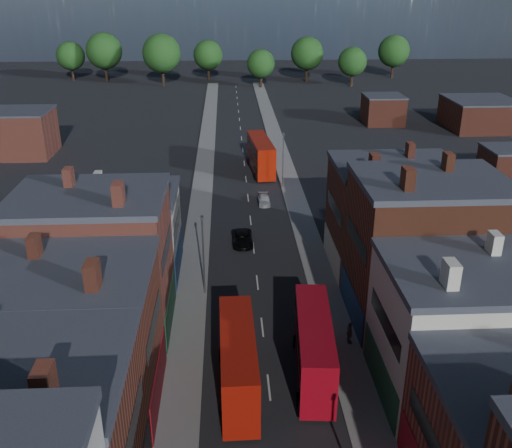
{
  "coord_description": "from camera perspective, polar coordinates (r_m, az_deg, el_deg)",
  "views": [
    {
      "loc": [
        -2.73,
        -18.13,
        28.14
      ],
      "look_at": [
        0.0,
        34.62,
        5.28
      ],
      "focal_mm": 40.0,
      "sensor_mm": 36.0,
      "label": 1
    }
  ],
  "objects": [
    {
      "name": "car_2",
      "position": [
        65.33,
        -1.35,
        -1.46
      ],
      "size": [
        2.36,
        4.94,
        1.36
      ],
      "primitive_type": "imported",
      "rotation": [
        0.0,
        0.0,
        0.02
      ],
      "color": "black",
      "rests_on": "ground"
    },
    {
      "name": "lamp_post_3",
      "position": [
        81.95,
        2.73,
        6.76
      ],
      "size": [
        0.25,
        0.7,
        8.12
      ],
      "color": "slate",
      "rests_on": "ground"
    },
    {
      "name": "car_3",
      "position": [
        77.02,
        0.8,
        2.41
      ],
      "size": [
        1.59,
        3.83,
        1.11
      ],
      "primitive_type": "imported",
      "rotation": [
        0.0,
        0.0,
        0.01
      ],
      "color": "silver",
      "rests_on": "ground"
    },
    {
      "name": "pavement_west",
      "position": [
        73.79,
        -5.67,
        0.91
      ],
      "size": [
        3.0,
        200.0,
        0.12
      ],
      "primitive_type": "cube",
      "color": "gray",
      "rests_on": "ground"
    },
    {
      "name": "bus_2",
      "position": [
        89.47,
        0.47,
        6.96
      ],
      "size": [
        3.91,
        12.32,
        5.23
      ],
      "rotation": [
        0.0,
        0.0,
        0.09
      ],
      "color": "#991606",
      "rests_on": "ground"
    },
    {
      "name": "bus_0",
      "position": [
        42.59,
        -1.81,
        -13.52
      ],
      "size": [
        2.94,
        11.05,
        4.75
      ],
      "rotation": [
        0.0,
        0.0,
        0.02
      ],
      "color": "#A61509",
      "rests_on": "ground"
    },
    {
      "name": "lamp_post_2",
      "position": [
        53.59,
        -5.31,
        -2.64
      ],
      "size": [
        0.25,
        0.7,
        8.12
      ],
      "color": "slate",
      "rests_on": "ground"
    },
    {
      "name": "bus_1",
      "position": [
        44.25,
        5.82,
        -12.03
      ],
      "size": [
        3.46,
        11.21,
        4.77
      ],
      "rotation": [
        0.0,
        0.0,
        -0.08
      ],
      "color": "#A90917",
      "rests_on": "ground"
    },
    {
      "name": "ped_3",
      "position": [
        48.68,
        9.35,
        -10.68
      ],
      "size": [
        0.59,
        1.19,
        1.98
      ],
      "primitive_type": "imported",
      "rotation": [
        0.0,
        0.0,
        1.62
      ],
      "color": "#615B53",
      "rests_on": "pavement_east"
    },
    {
      "name": "pavement_east",
      "position": [
        74.27,
        4.4,
        1.11
      ],
      "size": [
        3.0,
        200.0,
        0.12
      ],
      "primitive_type": "cube",
      "color": "gray",
      "rests_on": "ground"
    }
  ]
}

